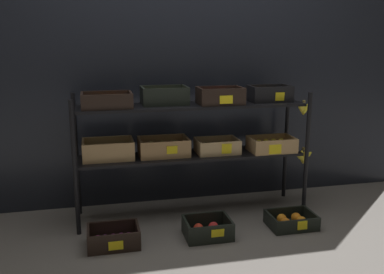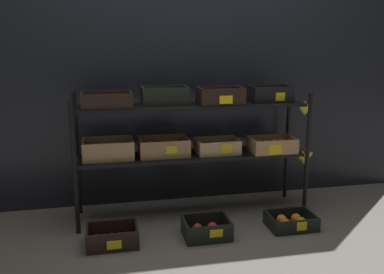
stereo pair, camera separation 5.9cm
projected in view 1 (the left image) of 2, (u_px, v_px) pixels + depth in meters
The scene contains 6 objects.
ground_plane at pixel (192, 213), 3.45m from camera, with size 10.00×10.00×0.00m, color #605B56.
storefront_wall at pixel (182, 89), 3.60m from camera, with size 4.13×0.12×1.88m, color black.
display_rack at pixel (191, 129), 3.29m from camera, with size 1.86×0.40×1.00m.
crate_ground_plum at pixel (114, 239), 2.90m from camera, with size 0.34×0.24×0.13m.
crate_ground_apple_red at pixel (208, 230), 3.04m from camera, with size 0.32×0.26×0.13m.
crate_ground_orange at pixel (291, 221), 3.20m from camera, with size 0.34×0.26×0.10m.
Camera 1 is at (-0.72, -3.14, 1.37)m, focal length 40.84 mm.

